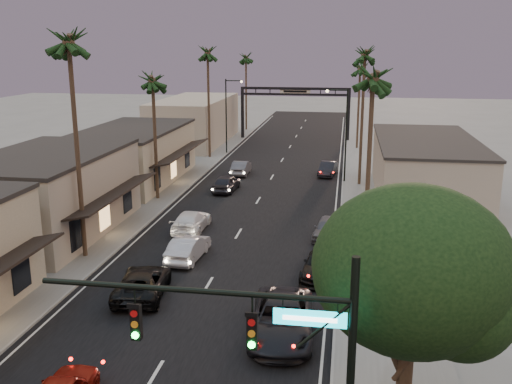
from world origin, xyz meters
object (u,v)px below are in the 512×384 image
(curbside_near, at_px, (282,319))
(streetlight_right, at_px, (343,127))
(palm_ra, at_px, (373,71))
(oncoming_silver, at_px, (188,248))
(palm_lb, at_px, (68,36))
(palm_far, at_px, (246,55))
(curbside_black, at_px, (323,263))
(arch, at_px, (295,100))
(palm_ld, at_px, (208,49))
(palm_rc, at_px, (360,65))
(palm_lc, at_px, (152,76))
(streetlight_left, at_px, (228,110))
(palm_rb, at_px, (365,50))
(oncoming_pickup, at_px, (143,283))
(traffic_signal, at_px, (278,350))
(corner_tree, at_px, (414,276))

(curbside_near, bearing_deg, streetlight_right, 82.38)
(palm_ra, height_order, oncoming_silver, palm_ra)
(palm_lb, distance_m, palm_far, 56.03)
(curbside_black, bearing_deg, streetlight_right, 94.38)
(arch, relative_size, palm_lb, 1.00)
(streetlight_right, relative_size, curbside_black, 1.76)
(streetlight_right, bearing_deg, palm_ra, -85.43)
(palm_far, distance_m, curbside_black, 59.39)
(palm_ld, bearing_deg, palm_rc, 27.62)
(palm_lc, xyz_separation_m, palm_rc, (17.20, 28.00, 0.00))
(streetlight_left, relative_size, palm_rb, 0.63)
(curbside_black, bearing_deg, palm_ra, 53.36)
(palm_lc, distance_m, curbside_near, 27.43)
(oncoming_pickup, bearing_deg, streetlight_left, -91.85)
(palm_far, relative_size, curbside_near, 2.19)
(palm_lc, distance_m, palm_ld, 19.10)
(traffic_signal, distance_m, palm_lb, 24.44)
(palm_lc, relative_size, palm_ld, 0.86)
(streetlight_left, relative_size, oncoming_pickup, 1.73)
(palm_rb, height_order, curbside_near, palm_rb)
(palm_far, bearing_deg, curbside_black, -75.63)
(traffic_signal, bearing_deg, oncoming_silver, 112.73)
(arch, distance_m, palm_ld, 18.61)
(streetlight_right, distance_m, streetlight_left, 18.99)
(streetlight_right, bearing_deg, curbside_black, -91.75)
(corner_tree, bearing_deg, palm_ld, 110.81)
(palm_ra, distance_m, curbside_black, 11.27)
(palm_lc, height_order, oncoming_pickup, palm_lc)
(streetlight_left, bearing_deg, palm_rb, -42.05)
(palm_far, bearing_deg, streetlight_left, -86.05)
(streetlight_right, height_order, oncoming_pickup, streetlight_right)
(palm_rc, distance_m, curbside_black, 43.76)
(palm_ld, bearing_deg, palm_lc, -90.00)
(curbside_black, bearing_deg, palm_lb, -176.18)
(palm_rc, bearing_deg, curbside_black, -93.22)
(arch, xyz_separation_m, oncoming_pickup, (-3.07, -52.82, -4.81))
(palm_rb, distance_m, oncoming_silver, 26.58)
(palm_ld, bearing_deg, streetlight_right, -32.79)
(streetlight_left, distance_m, palm_rc, 17.42)
(palm_lc, height_order, oncoming_silver, palm_lc)
(curbside_near, bearing_deg, corner_tree, -57.39)
(streetlight_right, distance_m, palm_rb, 7.35)
(streetlight_right, bearing_deg, palm_lb, -124.01)
(palm_rc, height_order, curbside_near, palm_rc)
(palm_rb, distance_m, curbside_near, 32.38)
(palm_rc, bearing_deg, palm_ld, -152.38)
(curbside_near, bearing_deg, oncoming_silver, 124.75)
(palm_ld, xyz_separation_m, palm_rb, (17.20, -11.00, 0.00))
(corner_tree, xyz_separation_m, palm_ld, (-18.08, 47.55, 6.44))
(streetlight_left, xyz_separation_m, palm_rb, (15.52, -14.00, 7.09))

